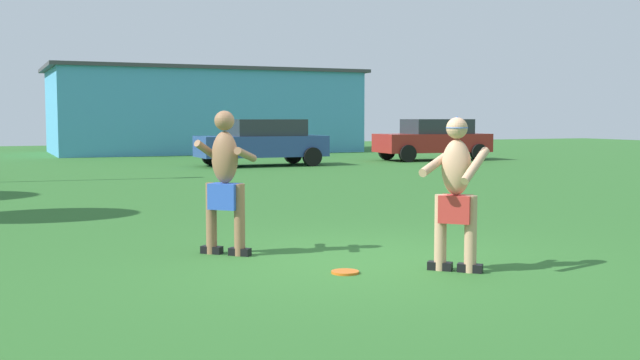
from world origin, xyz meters
The scene contains 7 objects.
ground_plane centered at (0.00, 0.00, 0.00)m, with size 80.00×80.00×0.00m, color #2D6628.
player_with_cap centered at (0.63, -0.92, 0.90)m, with size 0.82×0.66×1.65m.
player_in_blue centered at (-1.32, 1.04, 0.91)m, with size 0.80×0.77×1.72m.
frisbee centered at (-0.49, -0.54, 0.01)m, with size 0.29×0.29×0.03m, color orange.
car_red_near_post centered at (11.93, 17.58, 0.82)m, with size 4.40×2.24×1.58m.
car_blue_far_end centered at (4.75, 16.95, 0.82)m, with size 4.32×2.05×1.58m.
outbuilding_behind_lot centered at (5.77, 28.24, 1.97)m, with size 14.45×6.76×3.92m.
Camera 1 is at (-3.93, -7.73, 1.63)m, focal length 43.10 mm.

